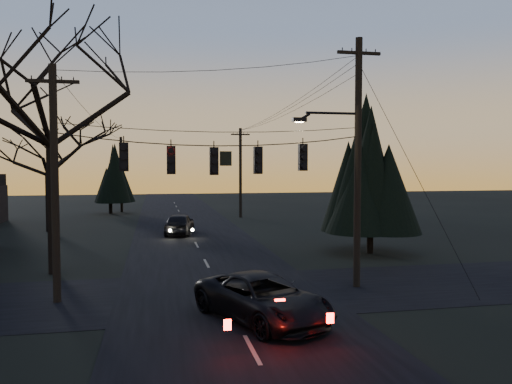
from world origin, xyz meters
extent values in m
cube|color=black|center=(0.00, 20.00, 0.01)|extent=(8.00, 120.00, 0.02)
cube|color=black|center=(0.00, 10.00, 0.01)|extent=(60.00, 7.00, 0.02)
cylinder|color=black|center=(-0.25, 10.00, 6.10)|extent=(11.50, 0.04, 0.04)
cylinder|color=black|center=(-7.08, 15.09, 2.91)|extent=(0.44, 0.44, 5.81)
cylinder|color=black|center=(9.32, 17.16, 0.80)|extent=(0.36, 0.36, 1.60)
cone|color=black|center=(9.32, 17.16, 5.02)|extent=(4.38, 4.38, 7.63)
cylinder|color=black|center=(-10.32, 30.72, 2.11)|extent=(0.44, 0.44, 4.22)
cylinder|color=black|center=(-7.02, 44.38, 0.80)|extent=(0.36, 0.36, 1.60)
cone|color=black|center=(-7.02, 44.38, 3.78)|extent=(3.46, 3.46, 5.16)
imported|color=black|center=(0.80, 6.37, 0.72)|extent=(4.33, 5.74, 1.45)
imported|color=black|center=(-0.80, 27.04, 0.76)|extent=(2.56, 4.73, 1.53)
camera|label=1|loc=(-2.50, -8.83, 4.92)|focal=35.00mm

